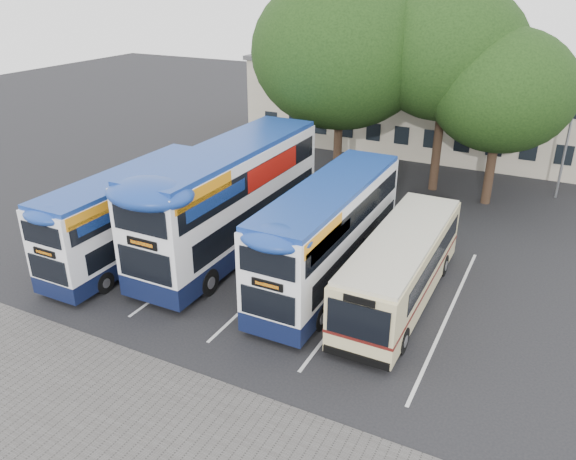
# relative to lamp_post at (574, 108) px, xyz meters

# --- Properties ---
(ground) EXTENTS (120.00, 120.00, 0.00)m
(ground) POSITION_rel_lamp_post_xyz_m (-6.00, -19.97, -5.08)
(ground) COLOR black
(ground) RESTS_ON ground
(paving_strip) EXTENTS (40.00, 6.00, 0.01)m
(paving_strip) POSITION_rel_lamp_post_xyz_m (-8.00, -24.97, -5.08)
(paving_strip) COLOR #595654
(paving_strip) RESTS_ON ground
(bay_lines) EXTENTS (14.12, 11.00, 0.01)m
(bay_lines) POSITION_rel_lamp_post_xyz_m (-9.75, -14.97, -5.08)
(bay_lines) COLOR silver
(bay_lines) RESTS_ON ground
(depot_building) EXTENTS (32.40, 8.40, 6.20)m
(depot_building) POSITION_rel_lamp_post_xyz_m (-6.00, 7.02, -1.93)
(depot_building) COLOR #A6A086
(depot_building) RESTS_ON ground
(lamp_post) EXTENTS (0.25, 1.05, 9.06)m
(lamp_post) POSITION_rel_lamp_post_xyz_m (0.00, 0.00, 0.00)
(lamp_post) COLOR gray
(lamp_post) RESTS_ON ground
(tree_left) EXTENTS (10.05, 10.05, 11.92)m
(tree_left) POSITION_rel_lamp_post_xyz_m (-12.15, -3.10, 2.56)
(tree_left) COLOR black
(tree_left) RESTS_ON ground
(tree_mid) EXTENTS (8.51, 8.51, 11.37)m
(tree_mid) POSITION_rel_lamp_post_xyz_m (-6.58, -1.75, 2.66)
(tree_mid) COLOR black
(tree_mid) RESTS_ON ground
(tree_right) EXTENTS (7.44, 7.44, 9.33)m
(tree_right) POSITION_rel_lamp_post_xyz_m (-3.43, -2.61, 1.07)
(tree_right) COLOR black
(tree_right) RESTS_ON ground
(bus_dd_left) EXTENTS (2.28, 9.40, 3.91)m
(bus_dd_left) POSITION_rel_lamp_post_xyz_m (-16.31, -16.41, -2.93)
(bus_dd_left) COLOR #0F1637
(bus_dd_left) RESTS_ON ground
(bus_dd_mid) EXTENTS (2.85, 11.75, 4.90)m
(bus_dd_mid) POSITION_rel_lamp_post_xyz_m (-12.81, -13.89, -2.39)
(bus_dd_mid) COLOR #0F1637
(bus_dd_mid) RESTS_ON ground
(bus_dd_right) EXTENTS (2.45, 10.09, 4.20)m
(bus_dd_right) POSITION_rel_lamp_post_xyz_m (-7.77, -14.66, -2.77)
(bus_dd_right) COLOR #0F1637
(bus_dd_right) RESTS_ON ground
(bus_single) EXTENTS (2.38, 9.37, 2.79)m
(bus_single) POSITION_rel_lamp_post_xyz_m (-4.73, -14.71, -3.50)
(bus_single) COLOR beige
(bus_single) RESTS_ON ground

